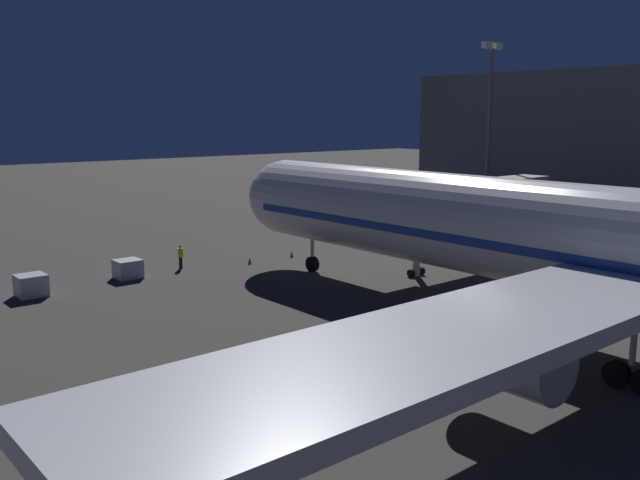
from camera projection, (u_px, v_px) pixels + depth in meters
The scene contains 8 objects.
ground_plane at pixel (508, 324), 39.96m from camera, with size 320.00×320.00×0.00m, color #383533.
jet_bridge at pixel (460, 198), 54.27m from camera, with size 18.46×3.40×7.13m.
apron_floodlight_mast at pixel (489, 125), 69.63m from camera, with size 2.90×0.50×19.36m.
baggage_container_mid_row at pixel (31, 285), 46.09m from camera, with size 1.89×1.78×1.50m, color #B7BABF.
baggage_container_spare at pixel (128, 269), 51.30m from camera, with size 1.86×1.70×1.41m, color #B7BABF.
ground_crew_marshaller_fwd at pixel (180, 255), 54.51m from camera, with size 0.40×0.40×1.92m.
traffic_cone_nose_port at pixel (292, 254), 59.07m from camera, with size 0.36×0.36×0.55m, color orange.
traffic_cone_nose_starboard at pixel (250, 261), 56.28m from camera, with size 0.36×0.36×0.55m, color orange.
Camera 1 is at (33.21, 22.27, 12.02)m, focal length 38.18 mm.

